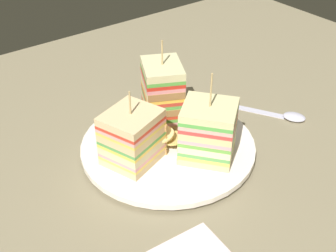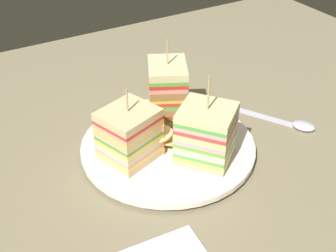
# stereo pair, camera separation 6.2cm
# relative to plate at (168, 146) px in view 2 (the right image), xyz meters

# --- Properties ---
(ground_plane) EXTENTS (1.23, 0.92, 0.02)m
(ground_plane) POSITION_rel_plate_xyz_m (0.00, 0.00, -0.02)
(ground_plane) COLOR #807558
(plate) EXTENTS (0.25, 0.25, 0.02)m
(plate) POSITION_rel_plate_xyz_m (0.00, 0.00, 0.00)
(plate) COLOR white
(plate) RESTS_ON ground_plane
(sandwich_wedge_0) EXTENTS (0.08, 0.09, 0.13)m
(sandwich_wedge_0) POSITION_rel_plate_xyz_m (-0.03, -0.05, 0.05)
(sandwich_wedge_0) COLOR beige
(sandwich_wedge_0) RESTS_ON plate
(sandwich_wedge_1) EXTENTS (0.09, 0.08, 0.11)m
(sandwich_wedge_1) POSITION_rel_plate_xyz_m (0.06, 0.00, 0.04)
(sandwich_wedge_1) COLOR #D5B584
(sandwich_wedge_1) RESTS_ON plate
(sandwich_wedge_2) EXTENTS (0.09, 0.10, 0.13)m
(sandwich_wedge_2) POSITION_rel_plate_xyz_m (-0.03, 0.05, 0.05)
(sandwich_wedge_2) COLOR #D2BD83
(sandwich_wedge_2) RESTS_ON plate
(chip_pile) EXTENTS (0.08, 0.07, 0.03)m
(chip_pile) POSITION_rel_plate_xyz_m (0.02, -0.00, 0.02)
(chip_pile) COLOR #D4BA5A
(chip_pile) RESTS_ON plate
(salad_garnish) EXTENTS (0.07, 0.06, 0.01)m
(salad_garnish) POSITION_rel_plate_xyz_m (0.03, -0.09, 0.01)
(salad_garnish) COLOR #499A39
(salad_garnish) RESTS_ON plate
(spoon) EXTENTS (0.09, 0.14, 0.01)m
(spoon) POSITION_rel_plate_xyz_m (-0.20, 0.04, -0.01)
(spoon) COLOR silver
(spoon) RESTS_ON ground_plane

